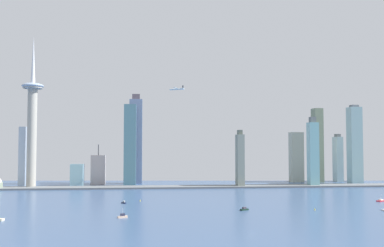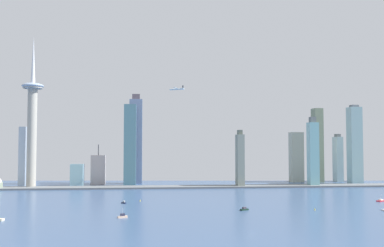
{
  "view_description": "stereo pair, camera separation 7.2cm",
  "coord_description": "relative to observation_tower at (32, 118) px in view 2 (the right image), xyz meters",
  "views": [
    {
      "loc": [
        -91.89,
        -394.91,
        77.28
      ],
      "look_at": [
        -13.35,
        427.14,
        119.84
      ],
      "focal_mm": 41.54,
      "sensor_mm": 36.0,
      "label": 1
    },
    {
      "loc": [
        -91.81,
        -394.92,
        77.28
      ],
      "look_at": [
        -13.35,
        427.14,
        119.84
      ],
      "focal_mm": 41.54,
      "sensor_mm": 36.0,
      "label": 2
    }
  ],
  "objects": [
    {
      "name": "skyscraper_11",
      "position": [
        666.92,
        92.9,
        -87.18
      ],
      "size": [
        12.47,
        21.29,
        86.28
      ],
      "color": "#A69390",
      "rests_on": "ground"
    },
    {
      "name": "skyscraper_10",
      "position": [
        633.21,
        93.2,
        -80.03
      ],
      "size": [
        14.92,
        24.65,
        104.54
      ],
      "color": "#9EB5B6",
      "rests_on": "ground"
    },
    {
      "name": "airplane",
      "position": [
        270.52,
        -9.89,
        56.54
      ],
      "size": [
        28.56,
        29.29,
        7.94
      ],
      "rotation": [
        0.0,
        0.0,
        2.68
      ],
      "color": "silver"
    },
    {
      "name": "boat_0",
      "position": [
        543.7,
        -252.58,
        -129.24
      ],
      "size": [
        16.19,
        12.79,
        9.63
      ],
      "rotation": [
        0.0,
        0.0,
        3.68
      ],
      "color": "red",
      "rests_on": "ground"
    },
    {
      "name": "observation_tower",
      "position": [
        0.0,
        0.0,
        0.0
      ],
      "size": [
        39.9,
        39.9,
        285.91
      ],
      "color": "#A19E92",
      "rests_on": "ground"
    },
    {
      "name": "channel_buoy_1",
      "position": [
        419.38,
        -326.34,
        -129.05
      ],
      "size": [
        1.57,
        1.57,
        2.54
      ],
      "primitive_type": "cone",
      "color": "yellow",
      "rests_on": "ground"
    },
    {
      "name": "skyscraper_8",
      "position": [
        190.26,
        85.18,
        -40.33
      ],
      "size": [
        26.62,
        23.59,
        187.0
      ],
      "color": "slate",
      "rests_on": "ground"
    },
    {
      "name": "skyscraper_5",
      "position": [
        -22.4,
        28.64,
        -72.91
      ],
      "size": [
        12.97,
        23.49,
        114.82
      ],
      "color": "#8798AA",
      "rests_on": "ground"
    },
    {
      "name": "boat_1",
      "position": [
        184.67,
        -241.79,
        -128.9
      ],
      "size": [
        6.91,
        6.36,
        3.97
      ],
      "rotation": [
        0.0,
        0.0,
        5.57
      ],
      "color": "#141B34",
      "rests_on": "ground"
    },
    {
      "name": "skyscraper_3",
      "position": [
        534.89,
        -17.21,
        -66.42
      ],
      "size": [
        18.34,
        19.5,
        134.7
      ],
      "color": "#75AEB4",
      "rests_on": "ground"
    },
    {
      "name": "waterfront_pier",
      "position": [
        311.06,
        -20.81,
        -128.77
      ],
      "size": [
        890.56,
        45.94,
        3.1
      ],
      "primitive_type": "cube",
      "color": "slate",
      "rests_on": "ground"
    },
    {
      "name": "ground_plane",
      "position": [
        311.06,
        -457.87,
        -130.32
      ],
      "size": [
        6000.0,
        6000.0,
        0.0
      ],
      "primitive_type": "plane",
      "color": "#365076"
    },
    {
      "name": "boat_6",
      "position": [
        333.55,
        -320.82,
        -128.87
      ],
      "size": [
        11.49,
        9.25,
        4.03
      ],
      "rotation": [
        0.0,
        0.0,
        0.57
      ],
      "color": "black",
      "rests_on": "ground"
    },
    {
      "name": "boat_5",
      "position": [
        190.46,
        -363.92,
        -128.58
      ],
      "size": [
        11.02,
        6.88,
        10.47
      ],
      "rotation": [
        0.0,
        0.0,
        3.48
      ],
      "color": "beige",
      "rests_on": "ground"
    },
    {
      "name": "skyscraper_6",
      "position": [
        644.98,
        36.19,
        -49.94
      ],
      "size": [
        24.31,
        25.31,
        163.69
      ],
      "color": "#89ADAF",
      "rests_on": "ground"
    },
    {
      "name": "skyscraper_9",
      "position": [
        115.65,
        62.13,
        -100.52
      ],
      "size": [
        27.67,
        20.19,
        80.84
      ],
      "color": "#BDACA7",
      "rests_on": "ground"
    },
    {
      "name": "skyscraper_4",
      "position": [
        78.15,
        36.53,
        -108.92
      ],
      "size": [
        24.56,
        21.04,
        42.81
      ],
      "color": "#86B1BA",
      "rests_on": "ground"
    },
    {
      "name": "skyscraper_12",
      "position": [
        581.97,
        80.03,
        -50.52
      ],
      "size": [
        18.73,
        25.6,
        159.6
      ],
      "color": "gray",
      "rests_on": "ground"
    },
    {
      "name": "skyscraper_1",
      "position": [
        390.83,
        -17.66,
        -78.77
      ],
      "size": [
        13.03,
        26.48,
        108.45
      ],
      "color": "gray",
      "rests_on": "ground"
    },
    {
      "name": "skyscraper_0",
      "position": [
        180.37,
        39.75,
        -49.95
      ],
      "size": [
        23.71,
        27.53,
        160.73
      ],
      "color": "slate",
      "rests_on": "ground"
    },
    {
      "name": "skyscraper_2",
      "position": [
        -29.75,
        90.03,
        -79.45
      ],
      "size": [
        20.67,
        18.02,
        105.65
      ],
      "color": "#7C97B0",
      "rests_on": "ground"
    },
    {
      "name": "skyscraper_7",
      "position": [
        538.34,
        91.75,
        -76.36
      ],
      "size": [
        27.5,
        22.33,
        107.92
      ],
      "color": "#ABB09A",
      "rests_on": "ground"
    },
    {
      "name": "channel_buoy_0",
      "position": [
        206.15,
        -218.69,
        -129.12
      ],
      "size": [
        1.76,
        1.76,
        2.4
      ],
      "primitive_type": "cone",
      "color": "yellow",
      "rests_on": "ground"
    }
  ]
}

